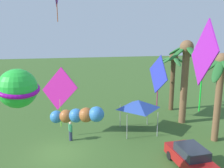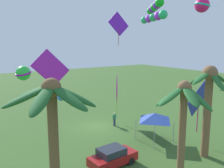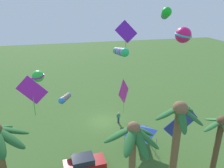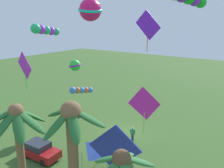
# 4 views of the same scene
# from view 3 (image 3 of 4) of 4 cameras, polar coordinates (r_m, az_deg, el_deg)

# --- Properties ---
(ground_plane) EXTENTS (120.00, 120.00, 0.00)m
(ground_plane) POSITION_cam_3_polar(r_m,az_deg,el_deg) (29.53, -2.48, -9.76)
(ground_plane) COLOR #3D6028
(palm_tree_0) EXTENTS (4.35, 4.33, 7.04)m
(palm_tree_0) POSITION_cam_3_polar(r_m,az_deg,el_deg) (16.62, 5.49, -15.16)
(palm_tree_0) COLOR brown
(palm_tree_0) RESTS_ON ground
(palm_tree_2) EXTENTS (4.07, 3.72, 7.82)m
(palm_tree_2) POSITION_cam_3_polar(r_m,az_deg,el_deg) (18.72, 16.96, -10.93)
(palm_tree_2) COLOR brown
(palm_tree_2) RESTS_ON ground
(palm_tree_3) EXTENTS (3.14, 3.36, 6.29)m
(palm_tree_3) POSITION_cam_3_polar(r_m,az_deg,el_deg) (20.90, 26.40, -12.02)
(palm_tree_3) COLOR brown
(palm_tree_3) RESTS_ON ground
(parked_car_0) EXTENTS (4.00, 1.95, 1.51)m
(parked_car_0) POSITION_cam_3_polar(r_m,az_deg,el_deg) (21.93, -7.33, -20.05)
(parked_car_0) COLOR #A51919
(parked_car_0) RESTS_ON ground
(spectator_0) EXTENTS (0.54, 0.31, 1.59)m
(spectator_0) POSITION_cam_3_polar(r_m,az_deg,el_deg) (28.76, 1.71, -8.78)
(spectator_0) COLOR #2D3351
(spectator_0) RESTS_ON ground
(festival_tent) EXTENTS (2.86, 2.86, 2.85)m
(festival_tent) POSITION_cam_3_polar(r_m,az_deg,el_deg) (23.40, 7.47, -11.85)
(festival_tent) COLOR #9E9EA3
(festival_tent) RESTS_ON ground
(kite_diamond_0) EXTENTS (3.71, 0.80, 5.13)m
(kite_diamond_0) POSITION_cam_3_polar(r_m,az_deg,el_deg) (21.42, 17.66, -9.92)
(kite_diamond_0) COLOR #2A35B6
(kite_tube_1) EXTENTS (2.06, 3.57, 1.48)m
(kite_tube_1) POSITION_cam_3_polar(r_m,az_deg,el_deg) (25.75, 13.97, 17.54)
(kite_tube_1) COLOR #12B81F
(kite_diamond_2) EXTENTS (2.73, 0.50, 3.86)m
(kite_diamond_2) POSITION_cam_3_polar(r_m,az_deg,el_deg) (20.15, -20.29, -1.68)
(kite_diamond_2) COLOR #B020BF
(kite_diamond_3) EXTENTS (2.22, 2.88, 4.99)m
(kite_diamond_3) POSITION_cam_3_polar(r_m,az_deg,el_deg) (28.18, 3.11, -2.13)
(kite_diamond_3) COLOR #CD209E
(kite_tube_4) EXTENTS (1.55, 2.72, 1.03)m
(kite_tube_4) POSITION_cam_3_polar(r_m,az_deg,el_deg) (25.87, -12.32, -3.68)
(kite_tube_4) COLOR #367FCB
(kite_ball_5) EXTENTS (2.12, 2.12, 1.42)m
(kite_ball_5) POSITION_cam_3_polar(r_m,az_deg,el_deg) (27.31, -18.90, 1.97)
(kite_ball_5) COLOR green
(kite_diamond_6) EXTENTS (2.71, 0.34, 3.79)m
(kite_diamond_6) POSITION_cam_3_polar(r_m,az_deg,el_deg) (26.06, 3.73, 13.46)
(kite_diamond_6) COLOR #721CCC
(kite_ball_7) EXTENTS (1.88, 1.88, 1.21)m
(kite_ball_7) POSITION_cam_3_polar(r_m,az_deg,el_deg) (17.63, 18.24, 12.16)
(kite_ball_7) COLOR #DF1563
(kite_tube_8) EXTENTS (0.75, 2.46, 0.87)m
(kite_tube_8) POSITION_cam_3_polar(r_m,az_deg,el_deg) (16.58, 2.32, 8.52)
(kite_tube_8) COLOR #23BD66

